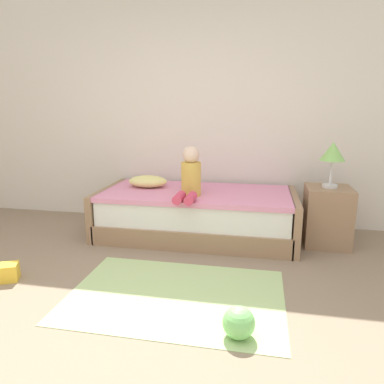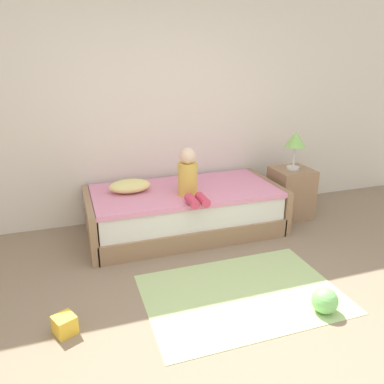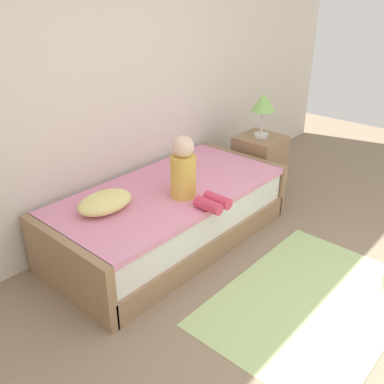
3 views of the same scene
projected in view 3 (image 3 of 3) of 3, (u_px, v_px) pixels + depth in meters
name	position (u px, v px, depth m)	size (l,w,h in m)	color
wall_rear	(94.00, 64.00, 3.31)	(7.20, 0.10, 2.90)	silver
bed	(170.00, 215.00, 3.62)	(2.11, 1.00, 0.50)	#997556
nightstand	(259.00, 164.00, 4.50)	(0.44, 0.44, 0.60)	#997556
table_lamp	(263.00, 104.00, 4.21)	(0.24, 0.24, 0.45)	silver
child_figure	(188.00, 174.00, 3.26)	(0.20, 0.51, 0.50)	gold
pillow	(105.00, 202.00, 3.15)	(0.44, 0.30, 0.13)	#F2E58C
area_rug	(311.00, 301.00, 3.01)	(1.60, 1.10, 0.01)	#B2D189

